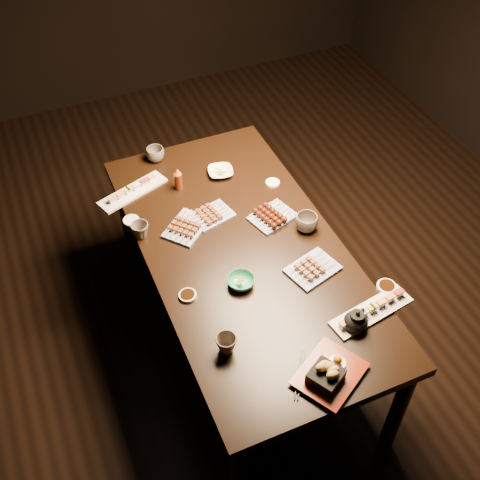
% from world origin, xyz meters
% --- Properties ---
extents(ground, '(5.00, 5.00, 0.00)m').
position_xyz_m(ground, '(0.00, 0.00, 0.00)').
color(ground, black).
rests_on(ground, ground).
extents(dining_table, '(1.23, 1.94, 0.75)m').
position_xyz_m(dining_table, '(-0.29, -0.22, 0.38)').
color(dining_table, black).
rests_on(dining_table, ground).
extents(sushi_platter_near, '(0.40, 0.17, 0.05)m').
position_xyz_m(sushi_platter_near, '(0.06, -0.78, 0.77)').
color(sushi_platter_near, white).
rests_on(sushi_platter_near, dining_table).
extents(sushi_platter_far, '(0.39, 0.23, 0.05)m').
position_xyz_m(sushi_platter_far, '(-0.66, 0.38, 0.77)').
color(sushi_platter_far, white).
rests_on(sushi_platter_far, dining_table).
extents(yakitori_plate_center, '(0.23, 0.19, 0.05)m').
position_xyz_m(yakitori_plate_center, '(-0.35, 0.05, 0.78)').
color(yakitori_plate_center, '#828EB6').
rests_on(yakitori_plate_center, dining_table).
extents(yakitori_plate_right, '(0.26, 0.22, 0.06)m').
position_xyz_m(yakitori_plate_right, '(-0.05, -0.46, 0.78)').
color(yakitori_plate_right, '#828EB6').
rests_on(yakitori_plate_right, dining_table).
extents(yakitori_plate_left, '(0.27, 0.27, 0.06)m').
position_xyz_m(yakitori_plate_left, '(-0.49, 0.02, 0.78)').
color(yakitori_plate_left, '#828EB6').
rests_on(yakitori_plate_left, dining_table).
extents(tsukune_plate, '(0.25, 0.21, 0.05)m').
position_xyz_m(tsukune_plate, '(-0.07, -0.08, 0.78)').
color(tsukune_plate, '#828EB6').
rests_on(tsukune_plate, dining_table).
extents(edamame_bowl_green, '(0.17, 0.17, 0.04)m').
position_xyz_m(edamame_bowl_green, '(-0.39, -0.41, 0.77)').
color(edamame_bowl_green, '#2F9065').
rests_on(edamame_bowl_green, dining_table).
extents(edamame_bowl_cream, '(0.16, 0.16, 0.03)m').
position_xyz_m(edamame_bowl_cream, '(-0.19, 0.34, 0.77)').
color(edamame_bowl_cream, '#F7F1CA').
rests_on(edamame_bowl_cream, dining_table).
extents(tempura_tray, '(0.34, 0.32, 0.10)m').
position_xyz_m(tempura_tray, '(-0.25, -0.98, 0.80)').
color(tempura_tray, black).
rests_on(tempura_tray, dining_table).
extents(teacup_near_left, '(0.10, 0.10, 0.08)m').
position_xyz_m(teacup_near_left, '(-0.58, -0.70, 0.79)').
color(teacup_near_left, brown).
rests_on(teacup_near_left, dining_table).
extents(teacup_mid_right, '(0.15, 0.15, 0.09)m').
position_xyz_m(teacup_mid_right, '(0.04, -0.21, 0.79)').
color(teacup_mid_right, brown).
rests_on(teacup_mid_right, dining_table).
extents(teacup_far_left, '(0.11, 0.11, 0.08)m').
position_xyz_m(teacup_far_left, '(-0.71, 0.06, 0.79)').
color(teacup_far_left, brown).
rests_on(teacup_far_left, dining_table).
extents(teacup_far_right, '(0.12, 0.12, 0.08)m').
position_xyz_m(teacup_far_right, '(-0.47, 0.60, 0.79)').
color(teacup_far_right, brown).
rests_on(teacup_far_right, dining_table).
extents(teapot, '(0.17, 0.17, 0.10)m').
position_xyz_m(teapot, '(-0.04, -0.81, 0.80)').
color(teapot, black).
rests_on(teapot, dining_table).
extents(condiment_bottle, '(0.05, 0.05, 0.13)m').
position_xyz_m(condiment_bottle, '(-0.43, 0.32, 0.82)').
color(condiment_bottle, '#63220D').
rests_on(condiment_bottle, dining_table).
extents(sauce_dish_west, '(0.11, 0.11, 0.01)m').
position_xyz_m(sauce_dish_west, '(-0.63, -0.38, 0.76)').
color(sauce_dish_west, white).
rests_on(sauce_dish_west, dining_table).
extents(sauce_dish_east, '(0.10, 0.10, 0.01)m').
position_xyz_m(sauce_dish_east, '(0.04, 0.16, 0.76)').
color(sauce_dish_east, white).
rests_on(sauce_dish_east, dining_table).
extents(sauce_dish_se, '(0.11, 0.11, 0.02)m').
position_xyz_m(sauce_dish_se, '(0.20, -0.68, 0.76)').
color(sauce_dish_se, white).
rests_on(sauce_dish_se, dining_table).
extents(sauce_dish_nw, '(0.11, 0.11, 0.01)m').
position_xyz_m(sauce_dish_nw, '(-0.73, 0.18, 0.76)').
color(sauce_dish_nw, white).
rests_on(sauce_dish_nw, dining_table).
extents(chopsticks_near, '(0.15, 0.20, 0.01)m').
position_xyz_m(chopsticks_near, '(-0.36, -0.93, 0.75)').
color(chopsticks_near, black).
rests_on(chopsticks_near, dining_table).
extents(chopsticks_se, '(0.22, 0.05, 0.01)m').
position_xyz_m(chopsticks_se, '(0.15, -0.76, 0.75)').
color(chopsticks_se, black).
rests_on(chopsticks_se, dining_table).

